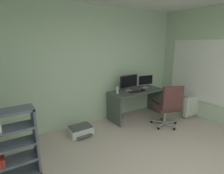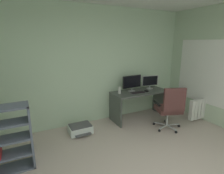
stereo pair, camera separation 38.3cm
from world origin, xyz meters
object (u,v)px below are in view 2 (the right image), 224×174
object	(u,v)px
monitor_main	(132,82)
keyboard	(138,92)
printer	(80,129)
computer_mouse	(147,91)
desktop_speaker	(119,90)
desk	(140,98)
office_chair	(170,107)
radiator	(201,108)
monitor_secondary	(150,81)

from	to	relation	value
monitor_main	keyboard	size ratio (longest dim) A/B	1.59
monitor_main	printer	world-z (taller)	monitor_main
computer_mouse	desktop_speaker	size ratio (longest dim) A/B	0.59
desk	keyboard	bearing A→B (deg)	-143.02
desk	office_chair	bearing A→B (deg)	-76.34
radiator	monitor_main	bearing A→B (deg)	148.24
desktop_speaker	office_chair	bearing A→B (deg)	-49.34
monitor_main	printer	bearing A→B (deg)	-172.81
keyboard	computer_mouse	world-z (taller)	computer_mouse
desk	office_chair	world-z (taller)	office_chair
desk	desktop_speaker	distance (m)	0.63
keyboard	monitor_main	bearing A→B (deg)	109.00
monitor_secondary	desktop_speaker	distance (m)	0.96
desk	desktop_speaker	world-z (taller)	desktop_speaker
monitor_main	radiator	bearing A→B (deg)	-31.76
computer_mouse	printer	xyz separation A→B (m)	(-1.75, 0.02, -0.65)
desk	printer	bearing A→B (deg)	-176.97
desktop_speaker	desk	bearing A→B (deg)	-4.79
monitor_main	keyboard	distance (m)	0.30
radiator	computer_mouse	bearing A→B (deg)	148.50
keyboard	monitor_secondary	bearing A→B (deg)	23.83
desk	radiator	xyz separation A→B (m)	(1.30, -0.82, -0.22)
monitor_main	office_chair	bearing A→B (deg)	-67.65
computer_mouse	radiator	world-z (taller)	computer_mouse
desktop_speaker	radiator	xyz separation A→B (m)	(1.87, -0.87, -0.50)
desk	computer_mouse	world-z (taller)	computer_mouse
desktop_speaker	monitor_secondary	bearing A→B (deg)	2.86
printer	radiator	size ratio (longest dim) A/B	0.66
computer_mouse	desktop_speaker	world-z (taller)	desktop_speaker
keyboard	printer	distance (m)	1.62
printer	computer_mouse	bearing A→B (deg)	-0.65
desk	monitor_secondary	size ratio (longest dim) A/B	3.19
desk	office_chair	distance (m)	0.88
computer_mouse	printer	distance (m)	1.86
desk	desktop_speaker	bearing A→B (deg)	175.21
keyboard	radiator	distance (m)	1.66
radiator	desktop_speaker	bearing A→B (deg)	155.02
monitor_secondary	printer	bearing A→B (deg)	-174.83
printer	office_chair	bearing A→B (deg)	-22.92
printer	radiator	distance (m)	3.01
monitor_main	office_chair	size ratio (longest dim) A/B	0.53
monitor_secondary	radiator	size ratio (longest dim) A/B	0.61
desk	monitor_main	world-z (taller)	monitor_main
office_chair	desktop_speaker	bearing A→B (deg)	130.66
monitor_main	office_chair	world-z (taller)	monitor_main
computer_mouse	office_chair	distance (m)	0.78
office_chair	radiator	size ratio (longest dim) A/B	1.37
keyboard	office_chair	size ratio (longest dim) A/B	0.33
desktop_speaker	printer	size ratio (longest dim) A/B	0.35
monitor_main	desktop_speaker	distance (m)	0.42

